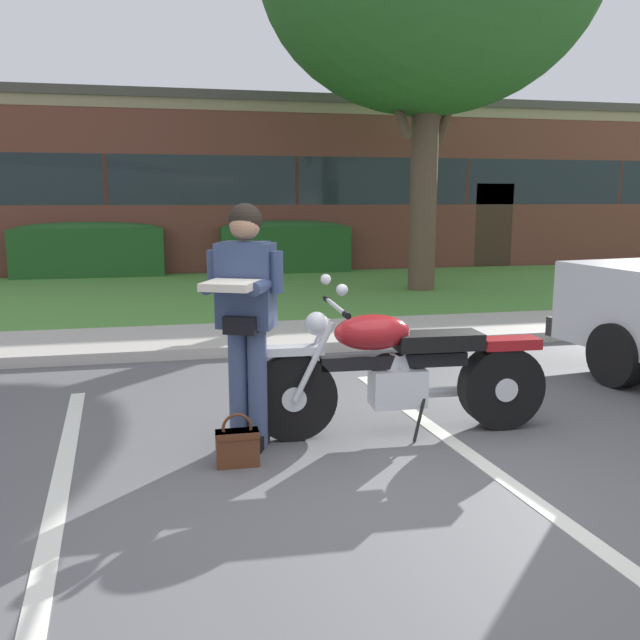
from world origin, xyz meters
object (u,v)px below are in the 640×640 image
object	(u,v)px
handbag	(237,445)
brick_building	(265,188)
hedge_center_left	(285,246)
motorcycle	(412,370)
hedge_left	(89,249)
rider_person	(245,307)

from	to	relation	value
handbag	brick_building	distance (m)	17.07
hedge_center_left	handbag	bearing A→B (deg)	-100.87
motorcycle	hedge_left	world-z (taller)	hedge_left
hedge_center_left	rider_person	bearing A→B (deg)	-100.65
motorcycle	rider_person	distance (m)	1.34
motorcycle	rider_person	world-z (taller)	rider_person
hedge_center_left	hedge_left	bearing A→B (deg)	180.00
rider_person	hedge_left	size ratio (longest dim) A/B	0.54
rider_person	handbag	distance (m)	0.92
hedge_center_left	brick_building	size ratio (longest dim) A/B	0.12
handbag	brick_building	world-z (taller)	brick_building
rider_person	brick_building	size ratio (longest dim) A/B	0.07
motorcycle	hedge_center_left	bearing A→B (deg)	85.72
rider_person	handbag	bearing A→B (deg)	-107.96
hedge_left	hedge_center_left	xyz separation A→B (m)	(4.32, -0.00, 0.00)
motorcycle	hedge_left	size ratio (longest dim) A/B	0.70
motorcycle	handbag	size ratio (longest dim) A/B	6.23
rider_person	handbag	size ratio (longest dim) A/B	4.74
handbag	hedge_center_left	xyz separation A→B (m)	(2.14, 11.14, 0.51)
rider_person	hedge_center_left	world-z (taller)	rider_person
hedge_center_left	brick_building	world-z (taller)	brick_building
motorcycle	rider_person	xyz separation A→B (m)	(-1.23, -0.04, 0.53)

